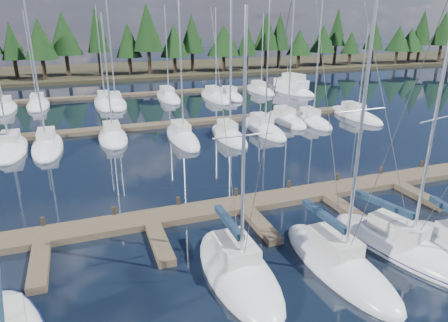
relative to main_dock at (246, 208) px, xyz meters
name	(u,v)px	position (x,y,z in m)	size (l,w,h in m)	color
ground	(192,152)	(0.00, 12.64, -0.20)	(260.00, 260.00, 0.00)	black
far_shore	(120,71)	(0.00, 72.64, 0.10)	(220.00, 30.00, 0.60)	#302B1A
main_dock	(246,208)	(0.00, 0.00, 0.00)	(44.00, 6.13, 0.90)	brown
back_docks	(153,107)	(0.00, 32.23, 0.00)	(50.00, 21.80, 0.40)	brown
front_sailboat_2	(238,270)	(-2.97, -6.11, 0.08)	(3.03, 7.98, 12.99)	silver
front_sailboat_3	(338,263)	(1.91, -7.24, 0.10)	(3.09, 8.47, 14.69)	silver
front_sailboat_4	(402,247)	(5.96, -7.18, 0.08)	(4.79, 9.56, 13.31)	silver
back_sailboat_rows	(167,114)	(0.83, 27.53, 0.06)	(44.26, 32.34, 16.59)	silver
motor_yacht_right	(291,89)	(23.53, 36.73, 0.35)	(5.99, 10.74, 5.12)	silver
tree_line	(130,39)	(1.46, 62.81, 7.35)	(186.21, 11.77, 13.75)	black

